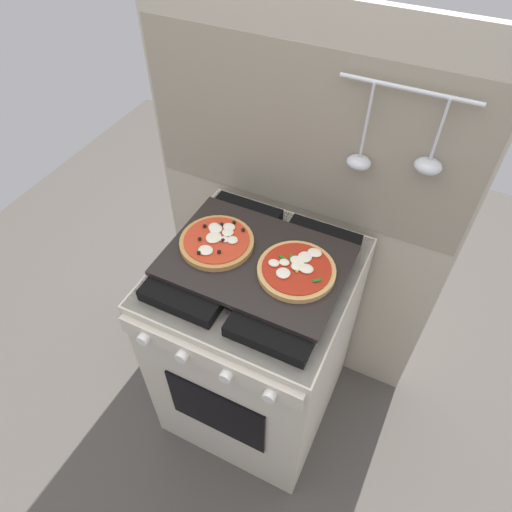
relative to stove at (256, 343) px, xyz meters
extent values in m
plane|color=#4C4742|center=(0.00, 0.00, -0.45)|extent=(4.00, 4.00, 0.00)
cube|color=#B2A893|center=(0.00, 0.34, 0.32)|extent=(1.10, 0.03, 1.55)
cube|color=gray|center=(0.00, 0.32, 0.70)|extent=(1.08, 0.00, 0.56)
cylinder|color=silver|center=(0.28, 0.30, 0.93)|extent=(0.36, 0.01, 0.01)
cylinder|color=silver|center=(0.19, 0.29, 0.82)|extent=(0.01, 0.01, 0.22)
ellipsoid|color=silver|center=(0.19, 0.29, 0.69)|extent=(0.07, 0.06, 0.04)
cylinder|color=silver|center=(0.38, 0.29, 0.84)|extent=(0.01, 0.01, 0.17)
ellipsoid|color=silver|center=(0.38, 0.29, 0.73)|extent=(0.08, 0.06, 0.04)
cube|color=beige|center=(0.00, 0.00, -0.02)|extent=(0.60, 0.60, 0.86)
cube|color=black|center=(0.00, 0.00, 0.40)|extent=(0.59, 0.59, 0.01)
cube|color=black|center=(-0.14, 0.00, 0.43)|extent=(0.24, 0.51, 0.04)
cube|color=black|center=(0.14, 0.00, 0.43)|extent=(0.24, 0.51, 0.04)
cube|color=beige|center=(0.00, -0.31, 0.35)|extent=(0.58, 0.02, 0.07)
cylinder|color=silver|center=(-0.20, -0.33, 0.35)|extent=(0.04, 0.02, 0.04)
cylinder|color=silver|center=(-0.07, -0.33, 0.35)|extent=(0.04, 0.02, 0.04)
cylinder|color=silver|center=(0.07, -0.33, 0.35)|extent=(0.04, 0.02, 0.04)
cylinder|color=silver|center=(0.20, -0.33, 0.35)|extent=(0.04, 0.02, 0.04)
cube|color=black|center=(0.00, -0.30, 0.00)|extent=(0.36, 0.01, 0.28)
cube|color=black|center=(0.00, 0.00, 0.46)|extent=(0.54, 0.38, 0.02)
cylinder|color=#C18947|center=(-0.13, 0.01, 0.47)|extent=(0.23, 0.23, 0.02)
cylinder|color=red|center=(-0.13, 0.01, 0.49)|extent=(0.20, 0.20, 0.00)
ellipsoid|color=#F4EACC|center=(-0.09, 0.02, 0.49)|extent=(0.04, 0.03, 0.01)
ellipsoid|color=#F4EACC|center=(-0.17, 0.04, 0.49)|extent=(0.03, 0.04, 0.01)
ellipsoid|color=#F4EACC|center=(-0.11, 0.01, 0.49)|extent=(0.03, 0.03, 0.01)
ellipsoid|color=#F4EACC|center=(-0.14, -0.06, 0.49)|extent=(0.05, 0.04, 0.01)
ellipsoid|color=#F4EACC|center=(-0.16, 0.04, 0.49)|extent=(0.04, 0.04, 0.01)
ellipsoid|color=#F4EACC|center=(-0.12, 0.06, 0.49)|extent=(0.04, 0.03, 0.01)
ellipsoid|color=#F4EACC|center=(-0.14, 0.01, 0.49)|extent=(0.05, 0.05, 0.01)
ellipsoid|color=#F4EACC|center=(-0.12, 0.04, 0.49)|extent=(0.04, 0.04, 0.01)
sphere|color=black|center=(-0.15, 0.06, 0.49)|extent=(0.01, 0.01, 0.01)
sphere|color=black|center=(-0.15, -0.08, 0.49)|extent=(0.01, 0.01, 0.01)
sphere|color=black|center=(-0.10, -0.05, 0.49)|extent=(0.01, 0.01, 0.01)
sphere|color=black|center=(-0.18, -0.02, 0.49)|extent=(0.01, 0.01, 0.01)
sphere|color=black|center=(-0.12, 0.09, 0.49)|extent=(0.01, 0.01, 0.01)
sphere|color=black|center=(-0.08, 0.07, 0.49)|extent=(0.01, 0.01, 0.01)
sphere|color=black|center=(-0.19, 0.03, 0.49)|extent=(0.01, 0.01, 0.01)
sphere|color=black|center=(-0.11, 0.00, 0.49)|extent=(0.01, 0.01, 0.01)
cylinder|color=tan|center=(0.13, 0.00, 0.47)|extent=(0.23, 0.23, 0.02)
cylinder|color=#AD2614|center=(0.13, 0.00, 0.49)|extent=(0.20, 0.20, 0.00)
ellipsoid|color=#F4EACC|center=(0.07, -0.01, 0.49)|extent=(0.03, 0.03, 0.01)
ellipsoid|color=#F4EACC|center=(0.13, 0.00, 0.49)|extent=(0.03, 0.03, 0.01)
ellipsoid|color=#F4EACC|center=(0.13, 0.01, 0.49)|extent=(0.03, 0.03, 0.01)
ellipsoid|color=#F4EACC|center=(0.16, 0.01, 0.49)|extent=(0.04, 0.04, 0.01)
ellipsoid|color=#F4EACC|center=(0.14, 0.05, 0.49)|extent=(0.04, 0.05, 0.01)
ellipsoid|color=#F4EACC|center=(0.09, 0.00, 0.49)|extent=(0.03, 0.03, 0.01)
ellipsoid|color=#F4EACC|center=(0.12, 0.02, 0.49)|extent=(0.04, 0.04, 0.01)
ellipsoid|color=#F4EACC|center=(0.16, 0.08, 0.49)|extent=(0.04, 0.04, 0.01)
ellipsoid|color=#F4EACC|center=(0.11, -0.04, 0.49)|extent=(0.04, 0.04, 0.01)
cube|color=gold|center=(0.14, -0.01, 0.49)|extent=(0.01, 0.03, 0.00)
cube|color=#19721E|center=(0.20, -0.02, 0.49)|extent=(0.02, 0.02, 0.00)
cube|color=gold|center=(0.16, 0.01, 0.49)|extent=(0.01, 0.03, 0.00)
cube|color=#19721E|center=(0.08, 0.02, 0.49)|extent=(0.03, 0.01, 0.00)
cube|color=#19721E|center=(0.14, -0.01, 0.49)|extent=(0.02, 0.02, 0.00)
cube|color=#19721E|center=(0.12, -0.04, 0.49)|extent=(0.02, 0.03, 0.00)
cube|color=#19721E|center=(0.10, 0.03, 0.49)|extent=(0.02, 0.03, 0.00)
cube|color=#19721E|center=(0.13, 0.05, 0.49)|extent=(0.02, 0.02, 0.00)
cube|color=#19721E|center=(0.12, 0.03, 0.49)|extent=(0.02, 0.02, 0.00)
camera|label=1|loc=(0.41, -0.84, 1.48)|focal=32.26mm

